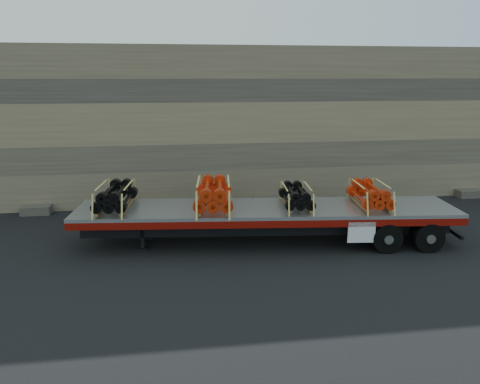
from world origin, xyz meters
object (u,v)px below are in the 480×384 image
(bundle_midfront, at_px, (214,195))
(bundle_midrear, at_px, (296,197))
(bundle_rear, at_px, (370,195))
(bundle_front, at_px, (116,197))
(trailer, at_px, (266,225))

(bundle_midfront, relative_size, bundle_midrear, 1.28)
(bundle_midfront, height_order, bundle_rear, bundle_midfront)
(bundle_midrear, relative_size, bundle_rear, 0.91)
(bundle_front, xyz_separation_m, bundle_rear, (8.71, -0.91, -0.02))
(bundle_front, bearing_deg, bundle_midrear, 0.00)
(trailer, relative_size, bundle_midrear, 6.63)
(trailer, distance_m, bundle_midrear, 1.44)
(trailer, relative_size, bundle_rear, 6.06)
(bundle_front, height_order, bundle_midrear, bundle_front)
(bundle_midfront, relative_size, bundle_rear, 1.17)
(bundle_midfront, bearing_deg, trailer, 0.00)
(bundle_midfront, bearing_deg, bundle_front, -180.00)
(trailer, height_order, bundle_midrear, bundle_midrear)
(bundle_front, xyz_separation_m, bundle_midfront, (3.31, -0.35, 0.05))
(bundle_midrear, bearing_deg, bundle_midfront, 180.00)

